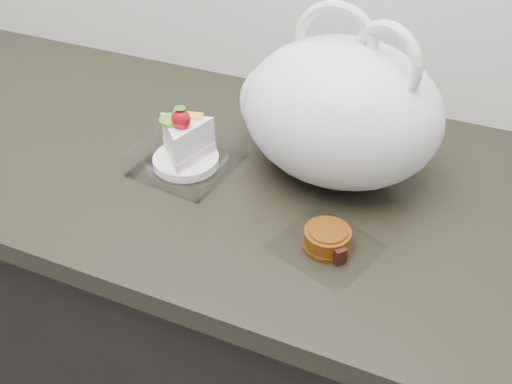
% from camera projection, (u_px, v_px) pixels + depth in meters
% --- Properties ---
extents(counter, '(2.04, 0.64, 0.90)m').
position_uv_depth(counter, '(225.00, 323.00, 1.29)').
color(counter, black).
rests_on(counter, ground).
extents(cake_tray, '(0.17, 0.17, 0.12)m').
position_uv_depth(cake_tray, '(185.00, 150.00, 0.98)').
color(cake_tray, white).
rests_on(cake_tray, counter).
extents(mooncake_wrap, '(0.17, 0.17, 0.03)m').
position_uv_depth(mooncake_wrap, '(327.00, 241.00, 0.83)').
color(mooncake_wrap, white).
rests_on(mooncake_wrap, counter).
extents(plastic_bag, '(0.39, 0.32, 0.30)m').
position_uv_depth(plastic_bag, '(331.00, 110.00, 0.92)').
color(plastic_bag, white).
rests_on(plastic_bag, counter).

